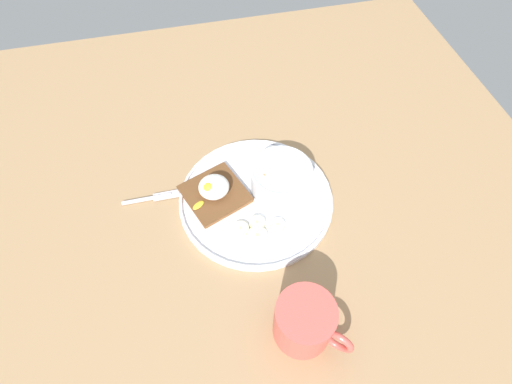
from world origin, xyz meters
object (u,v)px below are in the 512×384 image
(poached_egg, at_px, (213,187))
(banana_slice_back, at_px, (257,236))
(banana_slice_right, at_px, (257,223))
(banana_slice_front, at_px, (241,229))
(coffee_mug, at_px, (305,322))
(oatmeal_bowl, at_px, (281,178))
(banana_slice_left, at_px, (277,225))
(toast_slice, at_px, (215,194))
(knife, at_px, (156,197))

(poached_egg, distance_m, banana_slice_back, 0.12)
(banana_slice_back, relative_size, banana_slice_right, 1.44)
(banana_slice_front, xyz_separation_m, coffee_mug, (0.06, -0.19, 0.03))
(poached_egg, relative_size, banana_slice_back, 1.64)
(oatmeal_bowl, xyz_separation_m, banana_slice_back, (-0.07, -0.10, -0.02))
(banana_slice_left, xyz_separation_m, banana_slice_right, (-0.03, 0.01, 0.00))
(oatmeal_bowl, height_order, banana_slice_back, oatmeal_bowl)
(toast_slice, height_order, knife, toast_slice)
(knife, bearing_deg, coffee_mug, -56.67)
(banana_slice_right, bearing_deg, toast_slice, 127.82)
(coffee_mug, distance_m, knife, 0.36)
(banana_slice_left, relative_size, coffee_mug, 0.37)
(banana_slice_back, bearing_deg, toast_slice, 118.49)
(oatmeal_bowl, relative_size, toast_slice, 0.84)
(toast_slice, distance_m, banana_slice_back, 0.12)
(toast_slice, distance_m, banana_slice_front, 0.09)
(poached_egg, bearing_deg, banana_slice_back, -60.88)
(toast_slice, relative_size, banana_slice_back, 2.96)
(banana_slice_front, xyz_separation_m, knife, (-0.14, 0.11, -0.01))
(toast_slice, distance_m, banana_slice_right, 0.10)
(oatmeal_bowl, height_order, banana_slice_right, oatmeal_bowl)
(oatmeal_bowl, height_order, toast_slice, oatmeal_bowl)
(oatmeal_bowl, distance_m, banana_slice_left, 0.09)
(banana_slice_right, bearing_deg, banana_slice_left, -17.53)
(oatmeal_bowl, distance_m, banana_slice_right, 0.10)
(poached_egg, relative_size, banana_slice_right, 2.35)
(oatmeal_bowl, relative_size, poached_egg, 1.52)
(banana_slice_back, height_order, banana_slice_right, banana_slice_right)
(banana_slice_front, bearing_deg, oatmeal_bowl, 38.92)
(banana_slice_front, bearing_deg, banana_slice_left, -6.27)
(poached_egg, xyz_separation_m, banana_slice_front, (0.03, -0.08, -0.02))
(banana_slice_left, distance_m, banana_slice_right, 0.04)
(banana_slice_front, distance_m, banana_slice_left, 0.07)
(banana_slice_back, distance_m, banana_slice_right, 0.03)
(poached_egg, bearing_deg, banana_slice_right, -51.45)
(banana_slice_left, bearing_deg, knife, 150.26)
(banana_slice_front, height_order, banana_slice_right, banana_slice_right)
(oatmeal_bowl, xyz_separation_m, coffee_mug, (-0.04, -0.27, 0.00))
(poached_egg, height_order, banana_slice_left, poached_egg)
(banana_slice_right, bearing_deg, knife, 148.08)
(banana_slice_left, distance_m, knife, 0.24)
(oatmeal_bowl, height_order, poached_egg, oatmeal_bowl)
(banana_slice_front, xyz_separation_m, banana_slice_back, (0.03, -0.02, 0.00))
(banana_slice_back, distance_m, coffee_mug, 0.17)
(banana_slice_left, height_order, banana_slice_back, banana_slice_back)
(banana_slice_back, height_order, knife, banana_slice_back)
(toast_slice, bearing_deg, banana_slice_back, -61.51)
(oatmeal_bowl, distance_m, toast_slice, 0.13)
(oatmeal_bowl, distance_m, poached_egg, 0.13)
(banana_slice_left, height_order, banana_slice_right, banana_slice_right)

